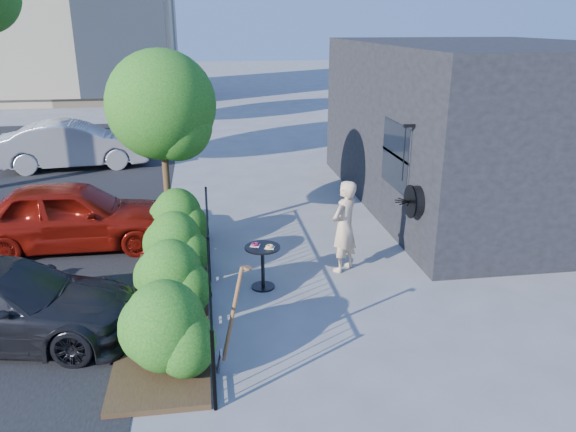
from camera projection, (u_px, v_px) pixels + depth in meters
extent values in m
plane|color=gray|center=(297.00, 291.00, 9.85)|extent=(120.00, 120.00, 0.00)
cube|color=black|center=(483.00, 125.00, 14.17)|extent=(6.00, 9.00, 4.00)
cube|color=black|center=(396.00, 155.00, 11.85)|extent=(0.04, 1.60, 1.40)
cube|color=black|center=(396.00, 155.00, 11.85)|extent=(0.05, 1.70, 0.06)
cylinder|color=black|center=(415.00, 201.00, 10.62)|extent=(0.18, 0.60, 0.60)
cylinder|color=black|center=(410.00, 202.00, 10.61)|extent=(0.03, 0.64, 0.64)
cube|color=black|center=(410.00, 126.00, 10.64)|extent=(0.25, 0.06, 0.06)
cylinder|color=black|center=(404.00, 154.00, 10.81)|extent=(0.02, 0.02, 1.05)
cylinder|color=black|center=(214.00, 371.00, 6.66)|extent=(0.05, 0.05, 1.10)
cylinder|color=black|center=(209.00, 267.00, 9.46)|extent=(0.05, 0.05, 1.10)
cylinder|color=black|center=(207.00, 211.00, 12.26)|extent=(0.05, 0.05, 1.10)
cube|color=black|center=(208.00, 239.00, 9.29)|extent=(0.03, 6.00, 0.03)
cube|color=black|center=(210.00, 291.00, 9.61)|extent=(0.03, 6.00, 0.03)
cylinder|color=black|center=(214.00, 366.00, 6.75)|extent=(0.02, 0.02, 1.04)
cylinder|color=black|center=(213.00, 357.00, 6.94)|extent=(0.02, 0.02, 1.04)
cylinder|color=black|center=(213.00, 348.00, 7.12)|extent=(0.02, 0.02, 1.04)
cylinder|color=black|center=(212.00, 340.00, 7.31)|extent=(0.02, 0.02, 1.04)
cylinder|color=black|center=(212.00, 332.00, 7.50)|extent=(0.02, 0.02, 1.04)
cylinder|color=black|center=(212.00, 324.00, 7.68)|extent=(0.02, 0.02, 1.04)
cylinder|color=black|center=(211.00, 317.00, 7.87)|extent=(0.02, 0.02, 1.04)
cylinder|color=black|center=(211.00, 310.00, 8.06)|extent=(0.02, 0.02, 1.04)
cylinder|color=black|center=(211.00, 304.00, 8.24)|extent=(0.02, 0.02, 1.04)
cylinder|color=black|center=(211.00, 297.00, 8.43)|extent=(0.02, 0.02, 1.04)
cylinder|color=black|center=(210.00, 291.00, 8.62)|extent=(0.02, 0.02, 1.04)
cylinder|color=black|center=(210.00, 286.00, 8.80)|extent=(0.02, 0.02, 1.04)
cylinder|color=black|center=(210.00, 280.00, 8.99)|extent=(0.02, 0.02, 1.04)
cylinder|color=black|center=(210.00, 275.00, 9.18)|extent=(0.02, 0.02, 1.04)
cylinder|color=black|center=(209.00, 270.00, 9.37)|extent=(0.02, 0.02, 1.04)
cylinder|color=black|center=(209.00, 265.00, 9.55)|extent=(0.02, 0.02, 1.04)
cylinder|color=black|center=(209.00, 260.00, 9.74)|extent=(0.02, 0.02, 1.04)
cylinder|color=black|center=(209.00, 256.00, 9.93)|extent=(0.02, 0.02, 1.04)
cylinder|color=black|center=(209.00, 251.00, 10.11)|extent=(0.02, 0.02, 1.04)
cylinder|color=black|center=(208.00, 247.00, 10.30)|extent=(0.02, 0.02, 1.04)
cylinder|color=black|center=(208.00, 243.00, 10.49)|extent=(0.02, 0.02, 1.04)
cylinder|color=black|center=(208.00, 239.00, 10.67)|extent=(0.02, 0.02, 1.04)
cylinder|color=black|center=(208.00, 236.00, 10.86)|extent=(0.02, 0.02, 1.04)
cylinder|color=black|center=(208.00, 232.00, 11.05)|extent=(0.02, 0.02, 1.04)
cylinder|color=black|center=(208.00, 228.00, 11.23)|extent=(0.02, 0.02, 1.04)
cylinder|color=black|center=(207.00, 225.00, 11.42)|extent=(0.02, 0.02, 1.04)
cylinder|color=black|center=(207.00, 222.00, 11.61)|extent=(0.02, 0.02, 1.04)
cylinder|color=black|center=(207.00, 219.00, 11.79)|extent=(0.02, 0.02, 1.04)
cylinder|color=black|center=(207.00, 216.00, 11.98)|extent=(0.02, 0.02, 1.04)
cylinder|color=black|center=(207.00, 213.00, 12.17)|extent=(0.02, 0.02, 1.04)
cube|color=#382616|center=(169.00, 297.00, 9.53)|extent=(1.30, 6.00, 0.08)
ellipsoid|color=#125012|center=(165.00, 329.00, 7.27)|extent=(1.10, 1.10, 1.24)
ellipsoid|color=#125012|center=(171.00, 277.00, 8.76)|extent=(1.10, 1.10, 1.24)
ellipsoid|color=#125012|center=(175.00, 241.00, 10.17)|extent=(1.10, 1.10, 1.24)
ellipsoid|color=#125012|center=(177.00, 216.00, 11.47)|extent=(1.10, 1.10, 1.24)
cylinder|color=#3F2B19|center=(167.00, 187.00, 11.75)|extent=(0.14, 0.14, 2.40)
sphere|color=#125012|center=(161.00, 108.00, 11.21)|extent=(2.20, 2.20, 2.20)
sphere|color=#125012|center=(177.00, 126.00, 11.17)|extent=(1.43, 1.43, 1.43)
cylinder|color=black|center=(263.00, 247.00, 9.72)|extent=(0.62, 0.62, 0.03)
cylinder|color=black|center=(263.00, 268.00, 9.85)|extent=(0.06, 0.06, 0.75)
cylinder|color=black|center=(263.00, 287.00, 9.97)|extent=(0.41, 0.41, 0.03)
cube|color=white|center=(255.00, 245.00, 9.76)|extent=(0.20, 0.20, 0.01)
cube|color=white|center=(270.00, 248.00, 9.66)|extent=(0.20, 0.20, 0.01)
torus|color=#4D0C1D|center=(255.00, 244.00, 9.75)|extent=(0.14, 0.14, 0.05)
torus|color=tan|center=(270.00, 246.00, 9.65)|extent=(0.14, 0.14, 0.05)
imported|color=#D9B68C|center=(344.00, 226.00, 10.40)|extent=(0.75, 0.74, 1.75)
cylinder|color=brown|center=(233.00, 315.00, 7.39)|extent=(0.34, 0.05, 1.37)
cube|color=gray|center=(220.00, 362.00, 7.59)|extent=(0.09, 0.20, 0.29)
cylinder|color=brown|center=(247.00, 268.00, 7.20)|extent=(0.12, 0.11, 0.06)
imported|color=maroon|center=(72.00, 215.00, 11.54)|extent=(4.14, 1.67, 1.41)
imported|color=#A3A3A8|center=(74.00, 145.00, 17.89)|extent=(4.69, 2.07, 1.50)
imported|color=black|center=(2.00, 303.00, 8.19)|extent=(4.29, 2.33, 1.18)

